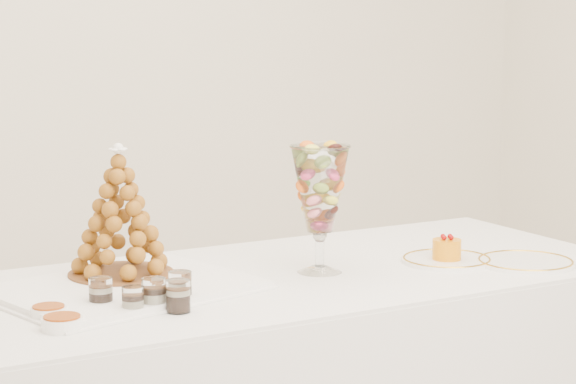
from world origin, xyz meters
TOP-DOWN VIEW (x-y plane):
  - lace_tray at (-0.48, 0.14)m, footprint 0.67×0.56m
  - macaron_vase at (0.04, 0.09)m, footprint 0.15×0.15m
  - cake_plate at (0.40, 0.02)m, footprint 0.25×0.25m
  - spare_plate at (0.57, -0.10)m, footprint 0.26×0.26m
  - verrine_a at (-0.59, 0.02)m, footprint 0.06×0.06m
  - verrine_b at (-0.49, -0.05)m, footprint 0.06×0.06m
  - verrine_c at (-0.41, -0.02)m, footprint 0.07×0.07m
  - verrine_d at (-0.54, -0.07)m, footprint 0.06×0.06m
  - verrine_e at (-0.44, -0.09)m, footprint 0.07×0.07m
  - ramekin_back at (-0.72, 0.00)m, footprint 0.08×0.08m
  - ramekin_front at (-0.72, -0.10)m, footprint 0.09×0.09m
  - croquembouche at (-0.45, 0.25)m, footprint 0.27×0.27m
  - mousse_cake at (0.39, 0.01)m, footprint 0.08×0.08m

SIDE VIEW (x-z plane):
  - spare_plate at x=0.57m, z-range 0.78..0.79m
  - cake_plate at x=0.40m, z-range 0.78..0.79m
  - lace_tray at x=-0.48m, z-range 0.78..0.80m
  - ramekin_back at x=-0.72m, z-range 0.78..0.80m
  - ramekin_front at x=-0.72m, z-range 0.78..0.80m
  - verrine_d at x=-0.54m, z-range 0.78..0.84m
  - verrine_a at x=-0.59m, z-range 0.78..0.85m
  - verrine_e at x=-0.44m, z-range 0.78..0.85m
  - verrine_c at x=-0.41m, z-range 0.78..0.85m
  - verrine_b at x=-0.49m, z-range 0.78..0.85m
  - mousse_cake at x=0.39m, z-range 0.78..0.85m
  - croquembouche at x=-0.45m, z-range 0.79..1.12m
  - macaron_vase at x=0.04m, z-range 0.83..1.16m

